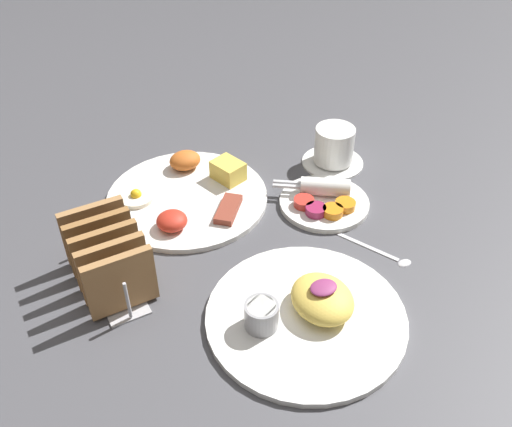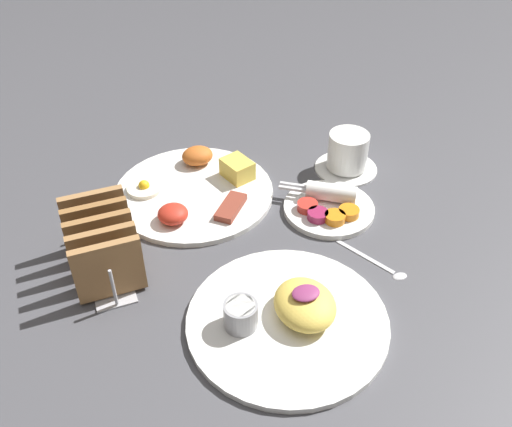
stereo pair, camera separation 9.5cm
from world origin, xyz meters
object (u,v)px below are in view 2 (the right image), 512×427
Objects in this scene: plate_breakfast at (195,189)px; plate_condiments at (329,206)px; coffee_cup at (348,154)px; plate_foreground at (288,316)px; toast_rack at (102,245)px.

plate_breakfast reaches higher than plate_condiments.
coffee_cup is at bearing 49.05° from plate_condiments.
toast_rack reaches higher than plate_foreground.
toast_rack is 1.50× the size of coffee_cup.
plate_condiments is 0.89× the size of toast_rack.
plate_breakfast is 1.61× the size of toast_rack.
coffee_cup reaches higher than plate_foreground.
toast_rack is (-0.39, -0.00, 0.04)m from plate_condiments.
plate_foreground is (0.04, -0.34, 0.00)m from plate_breakfast.
coffee_cup reaches higher than plate_condiments.
plate_breakfast is 0.34m from plate_foreground.
plate_foreground is at bearing -42.82° from toast_rack.
plate_foreground is (-0.17, -0.21, 0.00)m from plate_condiments.
coffee_cup is (0.48, 0.11, -0.01)m from toast_rack.
toast_rack is at bearing -179.62° from plate_condiments.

